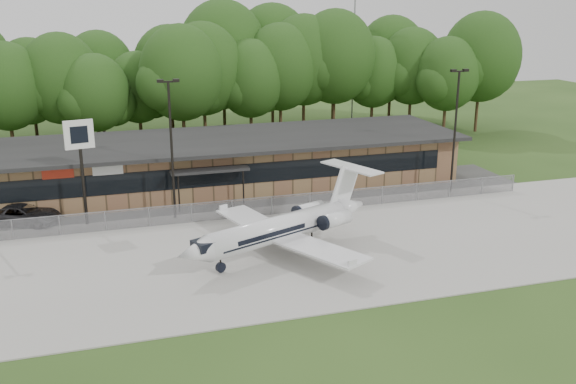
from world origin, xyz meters
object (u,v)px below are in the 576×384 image
object	(u,v)px
suv	(23,215)
terminal	(221,162)
business_jet	(284,228)
pole_sign	(80,146)

from	to	relation	value
suv	terminal	bearing A→B (deg)	-49.36
business_jet	suv	size ratio (longest dim) A/B	2.70
business_jet	suv	distance (m)	19.61
terminal	business_jet	size ratio (longest dim) A/B	2.86
pole_sign	terminal	bearing A→B (deg)	21.11
terminal	pole_sign	size ratio (longest dim) A/B	5.37
terminal	pole_sign	world-z (taller)	pole_sign
business_jet	pole_sign	bearing A→B (deg)	119.42
pole_sign	business_jet	bearing A→B (deg)	-49.26
business_jet	pole_sign	size ratio (longest dim) A/B	1.88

